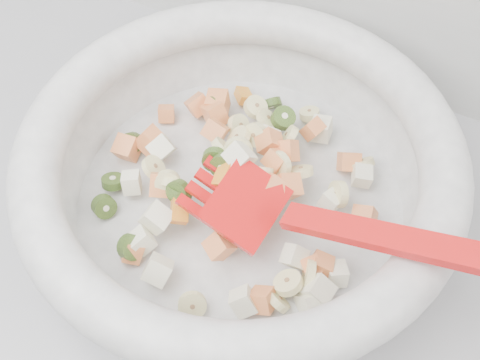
% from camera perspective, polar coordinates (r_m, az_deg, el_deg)
% --- Properties ---
extents(mixing_bowl, '(0.50, 0.42, 0.17)m').
position_cam_1_polar(mixing_bowl, '(0.57, 0.03, 0.84)').
color(mixing_bowl, silver).
rests_on(mixing_bowl, counter).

